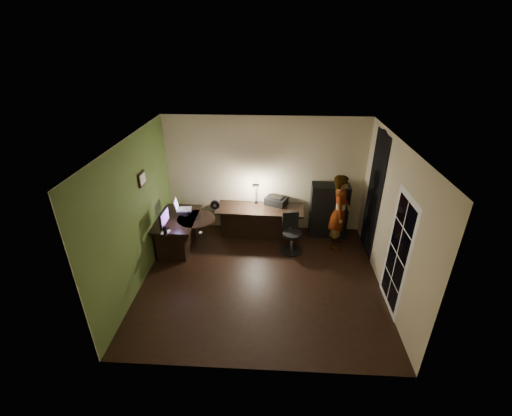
# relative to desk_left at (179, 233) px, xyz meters

# --- Properties ---
(floor) EXTENTS (4.50, 4.00, 0.01)m
(floor) POSITION_rel_desk_left_xyz_m (1.82, -0.98, -0.38)
(floor) COLOR black
(floor) RESTS_ON ground
(ceiling) EXTENTS (4.50, 4.00, 0.01)m
(ceiling) POSITION_rel_desk_left_xyz_m (1.82, -0.98, 2.33)
(ceiling) COLOR silver
(ceiling) RESTS_ON floor
(wall_back) EXTENTS (4.50, 0.01, 2.70)m
(wall_back) POSITION_rel_desk_left_xyz_m (1.82, 1.02, 0.97)
(wall_back) COLOR #C2B28C
(wall_back) RESTS_ON floor
(wall_front) EXTENTS (4.50, 0.01, 2.70)m
(wall_front) POSITION_rel_desk_left_xyz_m (1.82, -2.99, 0.97)
(wall_front) COLOR #C2B28C
(wall_front) RESTS_ON floor
(wall_left) EXTENTS (0.01, 4.00, 2.70)m
(wall_left) POSITION_rel_desk_left_xyz_m (-0.44, -0.98, 0.97)
(wall_left) COLOR #C2B28C
(wall_left) RESTS_ON floor
(wall_right) EXTENTS (0.01, 4.00, 2.70)m
(wall_right) POSITION_rel_desk_left_xyz_m (4.07, -0.98, 0.97)
(wall_right) COLOR #C2B28C
(wall_right) RESTS_ON floor
(green_wall_overlay) EXTENTS (0.00, 4.00, 2.70)m
(green_wall_overlay) POSITION_rel_desk_left_xyz_m (-0.42, -0.98, 0.97)
(green_wall_overlay) COLOR #455C26
(green_wall_overlay) RESTS_ON floor
(arched_doorway) EXTENTS (0.01, 0.90, 2.60)m
(arched_doorway) POSITION_rel_desk_left_xyz_m (4.06, 0.17, 0.92)
(arched_doorway) COLOR black
(arched_doorway) RESTS_ON floor
(french_door) EXTENTS (0.02, 0.92, 2.10)m
(french_door) POSITION_rel_desk_left_xyz_m (4.05, -1.53, 0.67)
(french_door) COLOR white
(french_door) RESTS_ON floor
(framed_picture) EXTENTS (0.04, 0.30, 0.25)m
(framed_picture) POSITION_rel_desk_left_xyz_m (-0.40, -0.53, 1.47)
(framed_picture) COLOR black
(framed_picture) RESTS_ON wall_left
(desk_left) EXTENTS (0.81, 1.31, 0.75)m
(desk_left) POSITION_rel_desk_left_xyz_m (0.00, 0.00, 0.00)
(desk_left) COLOR black
(desk_left) RESTS_ON floor
(desk_right) EXTENTS (1.97, 0.76, 0.73)m
(desk_right) POSITION_rel_desk_left_xyz_m (1.72, 0.60, -0.01)
(desk_right) COLOR black
(desk_right) RESTS_ON floor
(cabinet) EXTENTS (0.85, 0.45, 1.25)m
(cabinet) POSITION_rel_desk_left_xyz_m (3.29, 0.78, 0.25)
(cabinet) COLOR black
(cabinet) RESTS_ON floor
(laptop_stand) EXTENTS (0.29, 0.26, 0.10)m
(laptop_stand) POSITION_rel_desk_left_xyz_m (0.11, 0.19, 0.43)
(laptop_stand) COLOR silver
(laptop_stand) RESTS_ON desk_left
(laptop) EXTENTS (0.39, 0.37, 0.23)m
(laptop) POSITION_rel_desk_left_xyz_m (0.11, 0.19, 0.60)
(laptop) COLOR silver
(laptop) RESTS_ON laptop_stand
(monitor) EXTENTS (0.10, 0.45, 0.30)m
(monitor) POSITION_rel_desk_left_xyz_m (-0.13, -0.47, 0.52)
(monitor) COLOR black
(monitor) RESTS_ON desk_left
(mouse) EXTENTS (0.09, 0.11, 0.04)m
(mouse) POSITION_rel_desk_left_xyz_m (0.61, -0.60, 0.39)
(mouse) COLOR silver
(mouse) RESTS_ON desk_left
(phone) EXTENTS (0.11, 0.16, 0.01)m
(phone) POSITION_rel_desk_left_xyz_m (0.45, 0.02, 0.38)
(phone) COLOR black
(phone) RESTS_ON desk_left
(pen) EXTENTS (0.03, 0.14, 0.01)m
(pen) POSITION_rel_desk_left_xyz_m (-0.09, -0.02, 0.38)
(pen) COLOR black
(pen) RESTS_ON desk_left
(speaker) EXTENTS (0.10, 0.10, 0.19)m
(speaker) POSITION_rel_desk_left_xyz_m (-0.05, -0.67, 0.47)
(speaker) COLOR black
(speaker) RESTS_ON desk_left
(notepad) EXTENTS (0.17, 0.21, 0.01)m
(notepad) POSITION_rel_desk_left_xyz_m (-0.08, -0.59, 0.38)
(notepad) COLOR silver
(notepad) RESTS_ON desk_left
(desk_fan) EXTENTS (0.21, 0.13, 0.31)m
(desk_fan) POSITION_rel_desk_left_xyz_m (0.76, 0.32, 0.50)
(desk_fan) COLOR black
(desk_fan) RESTS_ON desk_right
(headphones) EXTENTS (0.19, 0.09, 0.09)m
(headphones) POSITION_rel_desk_left_xyz_m (2.13, 0.72, 0.39)
(headphones) COLOR #202A99
(headphones) RESTS_ON desk_right
(printer) EXTENTS (0.56, 0.51, 0.20)m
(printer) POSITION_rel_desk_left_xyz_m (2.09, 0.82, 0.44)
(printer) COLOR black
(printer) RESTS_ON desk_right
(desk_lamp) EXTENTS (0.24, 0.30, 0.59)m
(desk_lamp) POSITION_rel_desk_left_xyz_m (1.63, 0.85, 0.64)
(desk_lamp) COLOR black
(desk_lamp) RESTS_ON desk_right
(office_chair) EXTENTS (0.56, 0.56, 0.85)m
(office_chair) POSITION_rel_desk_left_xyz_m (2.44, 0.01, 0.05)
(office_chair) COLOR black
(office_chair) RESTS_ON floor
(person) EXTENTS (0.54, 0.68, 1.68)m
(person) POSITION_rel_desk_left_xyz_m (3.44, 0.29, 0.46)
(person) COLOR #D8A88C
(person) RESTS_ON floor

